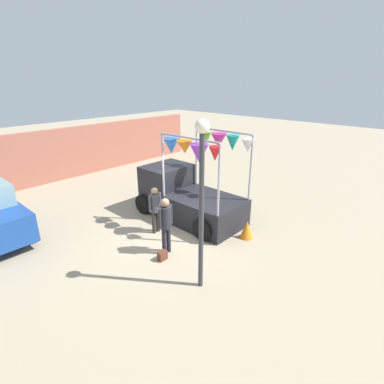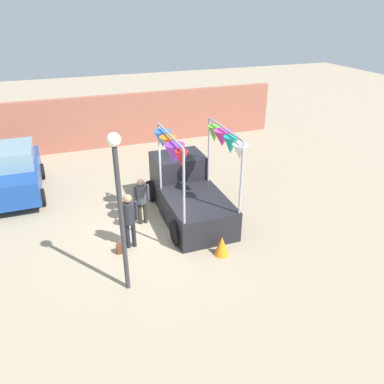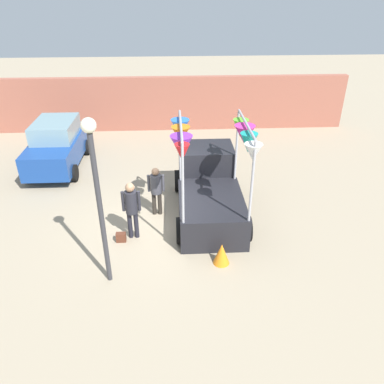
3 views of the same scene
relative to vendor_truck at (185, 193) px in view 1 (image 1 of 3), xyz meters
The scene contains 8 objects.
ground_plane 1.96m from the vendor_truck, 151.50° to the right, with size 60.00×60.00×0.00m, color gray.
vendor_truck is the anchor object (origin of this frame).
person_customer 2.69m from the vendor_truck, 148.74° to the right, with size 0.53×0.34×1.78m.
person_vendor 1.65m from the vendor_truck, behind, with size 0.53×0.34×1.63m.
handbag 3.19m from the vendor_truck, 148.94° to the right, with size 0.28×0.16×0.28m, color #592D1E.
street_lamp 4.55m from the vendor_truck, 131.12° to the right, with size 0.32×0.32×4.20m.
brick_boundary_wall 7.98m from the vendor_truck, 100.92° to the left, with size 18.00×0.36×2.60m, color #9E5947.
folded_kite_bundle_tangerine 2.76m from the vendor_truck, 87.53° to the right, with size 0.44×0.44×0.60m, color orange.
Camera 1 is at (-6.05, -6.45, 4.99)m, focal length 28.00 mm.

